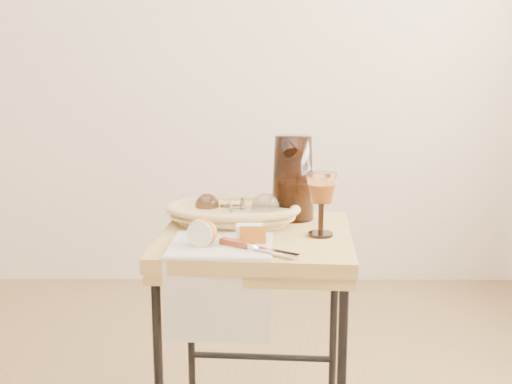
# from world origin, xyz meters

# --- Properties ---
(wall_back) EXTENTS (3.60, 0.00, 2.70)m
(wall_back) POSITION_xyz_m (0.00, 1.80, 1.35)
(wall_back) COLOR beige
(wall_back) RESTS_ON ground
(side_table) EXTENTS (0.56, 0.56, 0.67)m
(side_table) POSITION_xyz_m (0.45, 0.32, 0.33)
(side_table) COLOR olive
(side_table) RESTS_ON floor
(tea_towel) EXTENTS (0.27, 0.25, 0.01)m
(tea_towel) POSITION_xyz_m (0.36, 0.19, 0.67)
(tea_towel) COLOR beige
(tea_towel) RESTS_ON side_table
(bread_basket) EXTENTS (0.37, 0.27, 0.05)m
(bread_basket) POSITION_xyz_m (0.38, 0.42, 0.69)
(bread_basket) COLOR tan
(bread_basket) RESTS_ON side_table
(goblet_lying_a) EXTENTS (0.13, 0.09, 0.07)m
(goblet_lying_a) POSITION_xyz_m (0.35, 0.44, 0.72)
(goblet_lying_a) COLOR brown
(goblet_lying_a) RESTS_ON bread_basket
(goblet_lying_b) EXTENTS (0.15, 0.11, 0.08)m
(goblet_lying_b) POSITION_xyz_m (0.43, 0.40, 0.72)
(goblet_lying_b) COLOR white
(goblet_lying_b) RESTS_ON bread_basket
(pitcher) EXTENTS (0.24, 0.29, 0.29)m
(pitcher) POSITION_xyz_m (0.56, 0.48, 0.79)
(pitcher) COLOR black
(pitcher) RESTS_ON side_table
(wine_goblet) EXTENTS (0.09, 0.09, 0.18)m
(wine_goblet) POSITION_xyz_m (0.63, 0.29, 0.76)
(wine_goblet) COLOR white
(wine_goblet) RESTS_ON side_table
(apple_half) EXTENTS (0.08, 0.06, 0.07)m
(apple_half) POSITION_xyz_m (0.32, 0.18, 0.71)
(apple_half) COLOR #BA1F04
(apple_half) RESTS_ON tea_towel
(apple_wedge) EXTENTS (0.07, 0.04, 0.05)m
(apple_wedge) POSITION_xyz_m (0.43, 0.21, 0.70)
(apple_wedge) COLOR white
(apple_wedge) RESTS_ON tea_towel
(table_knife) EXTENTS (0.20, 0.14, 0.02)m
(table_knife) POSITION_xyz_m (0.45, 0.14, 0.68)
(table_knife) COLOR silver
(table_knife) RESTS_ON tea_towel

